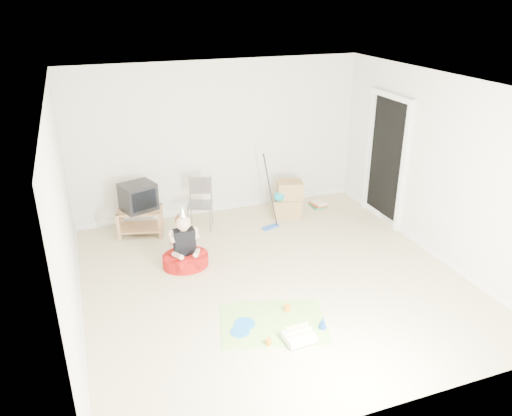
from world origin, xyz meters
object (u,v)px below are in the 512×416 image
object	(u,v)px
seated_woman	(185,253)
cardboard_boxes	(287,199)
crt_tv	(138,197)
folding_chair	(200,205)
tv_stand	(140,219)
birthday_cake	(299,337)

from	to	relation	value
seated_woman	cardboard_boxes	bearing A→B (deg)	28.60
crt_tv	folding_chair	world-z (taller)	crt_tv
tv_stand	seated_woman	bearing A→B (deg)	-70.33
seated_woman	tv_stand	bearing A→B (deg)	109.67
folding_chair	cardboard_boxes	size ratio (longest dim) A/B	1.40
seated_woman	birthday_cake	distance (m)	2.23
tv_stand	seated_woman	distance (m)	1.32
crt_tv	seated_woman	bearing A→B (deg)	-90.14
folding_chair	birthday_cake	distance (m)	3.23
cardboard_boxes	seated_woman	world-z (taller)	seated_woman
folding_chair	seated_woman	xyz separation A→B (m)	(-0.51, -1.13, -0.21)
tv_stand	seated_woman	xyz separation A→B (m)	(0.44, -1.24, -0.06)
crt_tv	birthday_cake	xyz separation A→B (m)	(1.26, -3.30, -0.60)
cardboard_boxes	seated_woman	size ratio (longest dim) A/B	0.66
crt_tv	seated_woman	xyz separation A→B (m)	(0.44, -1.24, -0.45)
tv_stand	birthday_cake	world-z (taller)	tv_stand
folding_chair	cardboard_boxes	bearing A→B (deg)	-0.54
tv_stand	cardboard_boxes	bearing A→B (deg)	-2.77
cardboard_boxes	birthday_cake	world-z (taller)	cardboard_boxes
seated_woman	birthday_cake	size ratio (longest dim) A/B	2.67
crt_tv	seated_woman	world-z (taller)	seated_woman
tv_stand	folding_chair	size ratio (longest dim) A/B	0.91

